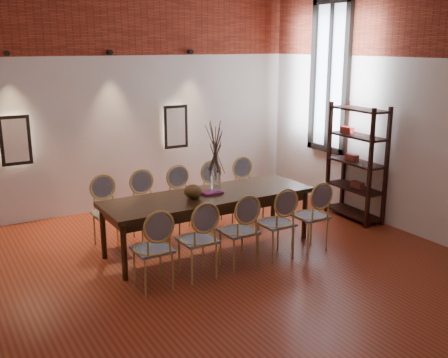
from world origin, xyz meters
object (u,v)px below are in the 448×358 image
chair_near_c (238,231)px  chair_far_c (184,201)px  dining_table (209,221)px  vase (215,182)px  chair_near_e (310,216)px  chair_far_b (148,207)px  chair_near_b (197,240)px  chair_far_a (109,213)px  shelving_rack (356,162)px  chair_near_a (152,249)px  bowl (193,191)px  chair_near_d (276,223)px  chair_far_e (249,190)px  chair_far_d (218,195)px  book (212,193)px

chair_near_c → chair_far_c: size_ratio=1.00×
dining_table → vase: bearing=-0.0°
chair_near_c → chair_near_e: bearing=0.0°
chair_far_b → chair_near_b: bearing=90.0°
dining_table → chair_far_b: size_ratio=3.01×
chair_far_b → chair_far_c: size_ratio=1.00×
chair_near_b → chair_far_b: size_ratio=1.00×
dining_table → chair_near_b: chair_near_b is taller
chair_far_a → chair_near_c: bearing=127.6°
dining_table → shelving_rack: size_ratio=1.57×
dining_table → chair_far_a: 1.35m
chair_far_a → chair_near_a: bearing=90.0°
chair_near_b → chair_near_e: bearing=0.0°
bowl → shelving_rack: 2.84m
chair_near_b → chair_near_d: size_ratio=1.00×
chair_far_e → bowl: bearing=29.5°
chair_far_b → chair_far_c: same height
chair_near_a → shelving_rack: size_ratio=0.52×
chair_near_b → dining_table: bearing=52.4°
dining_table → chair_near_d: 0.93m
vase → chair_far_a: bearing=149.8°
chair_near_c → chair_far_d: size_ratio=1.00×
chair_far_a → chair_far_b: bearing=180.0°
bowl → shelving_rack: (2.84, 0.01, 0.06)m
chair_near_c → chair_near_e: size_ratio=1.00×
bowl → chair_far_c: bearing=72.5°
chair_near_b → chair_near_c: bearing=0.0°
bowl → vase: bearing=8.5°
chair_far_d → vase: bearing=57.7°
chair_far_a → chair_far_c: bearing=-180.0°
chair_far_a → shelving_rack: bearing=167.7°
vase → chair_near_c: bearing=-97.3°
chair_far_a → shelving_rack: 3.83m
chair_far_d → chair_near_e: bearing=111.1°
chair_near_c → chair_far_b: same height
chair_far_b → book: chair_far_b is taller
vase → shelving_rack: size_ratio=0.17×
chair_near_d → book: 0.95m
book → bowl: bearing=-168.6°
chair_near_c → vase: (0.09, 0.74, 0.43)m
chair_far_e → vase: size_ratio=3.13×
bowl → chair_near_d: bearing=-39.2°
chair_near_e → chair_far_c: size_ratio=1.00×
bowl → book: (0.31, 0.06, -0.07)m
chair_near_d → vase: 0.97m
dining_table → chair_far_c: size_ratio=3.01×
chair_near_a → chair_far_c: (1.12, 1.48, 0.00)m
chair_near_d → chair_near_e: same height
book → chair_far_b: bearing=131.2°
vase → shelving_rack: bearing=-1.1°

